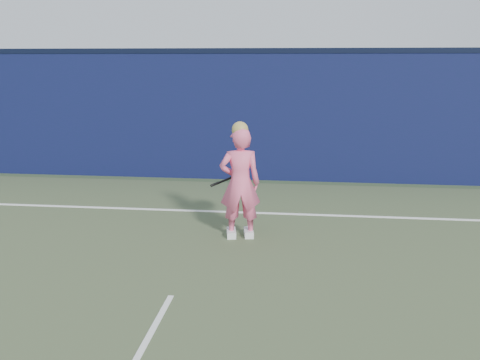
# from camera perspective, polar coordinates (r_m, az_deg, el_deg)

# --- Properties ---
(ground) EXTENTS (80.00, 80.00, 0.00)m
(ground) POSITION_cam_1_polar(r_m,az_deg,el_deg) (4.57, -10.96, -18.29)
(ground) COLOR #34482C
(ground) RESTS_ON ground
(backstop_wall) EXTENTS (24.00, 0.40, 2.50)m
(backstop_wall) POSITION_cam_1_polar(r_m,az_deg,el_deg) (10.34, -0.46, 7.07)
(backstop_wall) COLOR #0D1539
(backstop_wall) RESTS_ON ground
(wall_cap) EXTENTS (24.00, 0.42, 0.10)m
(wall_cap) POSITION_cam_1_polar(r_m,az_deg,el_deg) (10.28, -0.48, 14.30)
(wall_cap) COLOR black
(wall_cap) RESTS_ON backstop_wall
(player) EXTENTS (0.61, 0.45, 1.59)m
(player) POSITION_cam_1_polar(r_m,az_deg,el_deg) (6.84, 0.00, -0.31)
(player) COLOR #FA618C
(player) RESTS_ON ground
(racket) EXTENTS (0.55, 0.36, 0.33)m
(racket) POSITION_cam_1_polar(r_m,az_deg,el_deg) (7.32, -0.18, 0.49)
(racket) COLOR black
(racket) RESTS_ON ground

